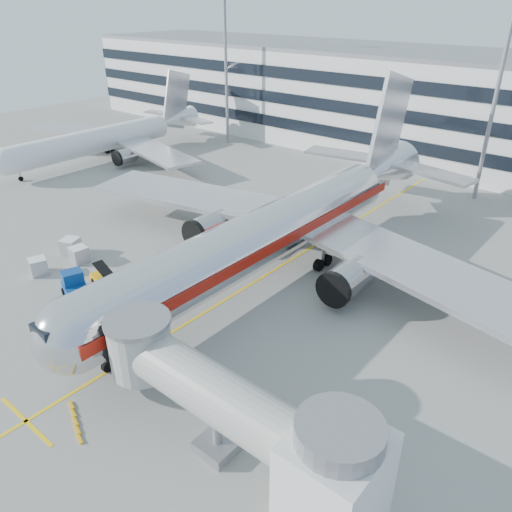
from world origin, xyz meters
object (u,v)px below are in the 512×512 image
Objects in this scene: cargo_container_left at (38,266)px; ramp_worker at (106,274)px; belt_loader at (107,281)px; cargo_container_right at (71,246)px; main_jet at (282,226)px; baggage_tug at (75,287)px; cargo_container_front at (79,255)px.

cargo_container_left is 1.18× the size of ramp_worker.
belt_loader is 2.05× the size of cargo_container_right.
belt_loader is (-9.52, -13.00, -3.67)m from main_jet.
main_jet reaches higher than cargo_container_right.
ramp_worker is (-10.33, -12.50, -3.44)m from main_jet.
cargo_container_right is 7.40m from ramp_worker.
baggage_tug reaches higher than cargo_container_front.
baggage_tug is 2.14× the size of cargo_container_front.
baggage_tug is 3.27m from ramp_worker.
baggage_tug reaches higher than belt_loader.
cargo_container_left is at bearing 179.24° from baggage_tug.
baggage_tug is at bearing -35.14° from cargo_container_front.
baggage_tug is at bearing -101.73° from belt_loader.
cargo_container_right is 1.26× the size of cargo_container_front.
cargo_container_front is (2.13, -0.41, -0.05)m from cargo_container_right.
baggage_tug is at bearing -0.76° from cargo_container_left.
main_jet is 21.36m from cargo_container_right.
main_jet reaches higher than ramp_worker.
cargo_container_right is at bearing -146.90° from main_jet.
baggage_tug is at bearing -122.63° from main_jet.
ramp_worker is (6.07, 3.17, 0.01)m from cargo_container_left.
baggage_tug reaches higher than cargo_container_left.
cargo_container_front is (0.87, 3.75, 0.01)m from cargo_container_left.
cargo_container_front is at bearing -142.48° from main_jet.
main_jet is 16.52m from belt_loader.
main_jet is 31.08× the size of cargo_container_front.
belt_loader reaches higher than cargo_container_right.
belt_loader is at bearing -60.03° from ramp_worker.
belt_loader is at bearing -10.04° from cargo_container_front.
cargo_container_right is at bearing 106.87° from cargo_container_left.
cargo_container_front is at bearing 77.00° from cargo_container_left.
baggage_tug is (-0.57, -2.77, 0.45)m from belt_loader.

